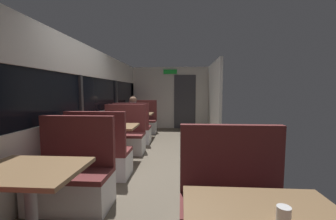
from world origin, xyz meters
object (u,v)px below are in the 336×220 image
(bench_near_window_facing_entry, at_px, (72,180))
(dining_table_far_window, at_px, (138,116))
(bench_far_window_facing_end, at_px, (133,131))
(bench_mid_window_facing_end, at_px, (100,157))
(dining_table_near_window, at_px, (29,180))
(coffee_cup_secondary, at_px, (284,215))
(bench_far_window_facing_entry, at_px, (142,123))
(bench_mid_window_facing_entry, at_px, (124,138))
(seated_passenger, at_px, (133,123))
(coffee_cup_primary, at_px, (112,123))
(bench_front_aisle_facing_entry, at_px, (234,214))
(dining_table_mid_window, at_px, (113,131))

(bench_near_window_facing_entry, xyz_separation_m, dining_table_far_window, (0.00, 3.87, 0.31))
(bench_far_window_facing_end, bearing_deg, bench_mid_window_facing_end, -90.00)
(bench_mid_window_facing_end, bearing_deg, dining_table_near_window, -90.00)
(dining_table_far_window, height_order, coffee_cup_secondary, coffee_cup_secondary)
(dining_table_far_window, xyz_separation_m, bench_far_window_facing_entry, (0.00, 0.70, -0.31))
(bench_mid_window_facing_end, distance_m, bench_far_window_facing_end, 2.29)
(bench_mid_window_facing_entry, bearing_deg, bench_far_window_facing_entry, 90.00)
(bench_near_window_facing_entry, bearing_deg, seated_passenger, 90.00)
(bench_far_window_facing_entry, xyz_separation_m, seated_passenger, (0.00, -1.33, 0.21))
(dining_table_near_window, relative_size, bench_mid_window_facing_entry, 0.82)
(bench_mid_window_facing_entry, relative_size, seated_passenger, 0.87)
(bench_near_window_facing_entry, height_order, bench_mid_window_facing_end, same)
(bench_near_window_facing_entry, height_order, dining_table_far_window, bench_near_window_facing_entry)
(coffee_cup_secondary, bearing_deg, bench_mid_window_facing_entry, 116.89)
(dining_table_near_window, relative_size, bench_mid_window_facing_end, 0.82)
(dining_table_far_window, relative_size, coffee_cup_primary, 10.00)
(bench_mid_window_facing_entry, xyz_separation_m, bench_front_aisle_facing_entry, (1.79, -2.89, 0.00))
(coffee_cup_primary, bearing_deg, bench_far_window_facing_end, 88.74)
(bench_mid_window_facing_entry, bearing_deg, dining_table_near_window, -90.00)
(dining_table_far_window, bearing_deg, coffee_cup_secondary, -70.55)
(dining_table_mid_window, distance_m, coffee_cup_secondary, 3.47)
(bench_far_window_facing_entry, distance_m, coffee_cup_secondary, 6.22)
(bench_mid_window_facing_entry, height_order, coffee_cup_primary, bench_mid_window_facing_entry)
(bench_mid_window_facing_end, bearing_deg, coffee_cup_primary, 92.57)
(bench_far_window_facing_entry, bearing_deg, seated_passenger, -90.00)
(dining_table_near_window, xyz_separation_m, coffee_cup_primary, (-0.03, 2.34, 0.15))
(seated_passenger, bearing_deg, coffee_cup_secondary, -68.14)
(bench_far_window_facing_entry, height_order, coffee_cup_secondary, bench_far_window_facing_entry)
(bench_mid_window_facing_end, relative_size, bench_front_aisle_facing_entry, 1.00)
(dining_table_mid_window, xyz_separation_m, bench_far_window_facing_end, (0.00, 1.59, -0.31))
(dining_table_near_window, relative_size, bench_front_aisle_facing_entry, 0.82)
(bench_far_window_facing_entry, distance_m, seated_passenger, 1.34)
(coffee_cup_secondary, bearing_deg, dining_table_far_window, 109.45)
(dining_table_near_window, relative_size, dining_table_far_window, 1.00)
(bench_mid_window_facing_end, relative_size, bench_mid_window_facing_entry, 1.00)
(bench_mid_window_facing_end, height_order, bench_far_window_facing_entry, same)
(bench_front_aisle_facing_entry, bearing_deg, bench_mid_window_facing_end, 140.28)
(bench_far_window_facing_end, relative_size, coffee_cup_secondary, 12.22)
(dining_table_mid_window, bearing_deg, bench_near_window_facing_entry, -90.00)
(bench_front_aisle_facing_entry, distance_m, coffee_cup_secondary, 0.88)
(dining_table_mid_window, relative_size, coffee_cup_secondary, 10.00)
(bench_near_window_facing_entry, relative_size, coffee_cup_primary, 12.22)
(bench_near_window_facing_entry, height_order, coffee_cup_primary, bench_near_window_facing_entry)
(coffee_cup_primary, bearing_deg, bench_far_window_facing_entry, 89.34)
(dining_table_near_window, height_order, bench_far_window_facing_entry, bench_far_window_facing_entry)
(dining_table_mid_window, xyz_separation_m, seated_passenger, (0.00, 1.66, -0.10))
(bench_near_window_facing_entry, bearing_deg, bench_far_window_facing_end, 90.00)
(coffee_cup_primary, bearing_deg, coffee_cup_secondary, -57.86)
(dining_table_far_window, relative_size, bench_far_window_facing_entry, 0.82)
(bench_front_aisle_facing_entry, height_order, coffee_cup_secondary, bench_front_aisle_facing_entry)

